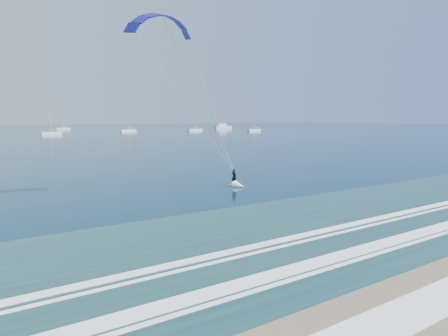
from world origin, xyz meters
TOP-DOWN VIEW (x-y plane):
  - ground at (0.00, 0.00)m, footprint 900.00×900.00m
  - kitesurfer_rig at (4.17, 25.94)m, footprint 15.73×6.31m
  - motor_yacht at (136.43, 221.41)m, footprint 12.75×3.40m
  - sailboat_3 at (19.11, 185.05)m, footprint 8.47×2.40m
  - sailboat_4 at (39.64, 258.75)m, footprint 8.29×2.40m
  - sailboat_5 at (61.60, 202.19)m, footprint 8.35×2.40m
  - sailboat_6 at (124.71, 171.47)m, footprint 8.15×2.40m
  - sailboat_8 at (97.07, 191.05)m, footprint 8.70×2.40m

SIDE VIEW (x-z plane):
  - ground at x=0.00m, z-range 0.00..0.00m
  - sailboat_6 at x=124.71m, z-range -4.88..6.24m
  - sailboat_4 at x=39.64m, z-range -4.99..6.34m
  - sailboat_5 at x=61.60m, z-range -5.05..6.41m
  - sailboat_3 at x=19.11m, z-range -5.21..6.57m
  - sailboat_8 at x=97.07m, z-range -5.52..6.90m
  - motor_yacht at x=136.43m, z-range -1.40..4.17m
  - kitesurfer_rig at x=4.17m, z-range 0.32..18.14m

